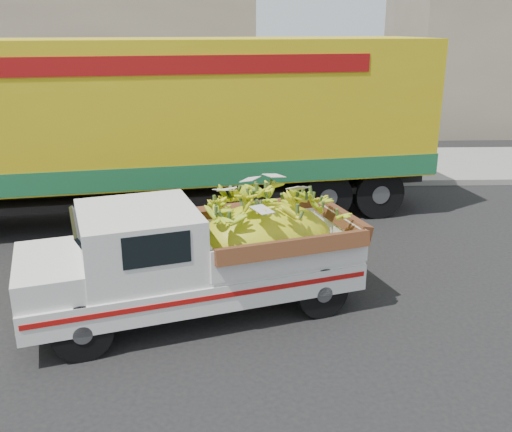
{
  "coord_description": "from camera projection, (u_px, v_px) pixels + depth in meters",
  "views": [
    {
      "loc": [
        0.29,
        -7.66,
        4.06
      ],
      "look_at": [
        0.6,
        0.94,
        1.17
      ],
      "focal_mm": 40.0,
      "sensor_mm": 36.0,
      "label": 1
    }
  ],
  "objects": [
    {
      "name": "building_left",
      "position": [
        16.0,
        68.0,
        21.59
      ],
      "size": [
        18.0,
        6.0,
        5.0
      ],
      "primitive_type": "cube",
      "color": "gray",
      "rests_on": "ground"
    },
    {
      "name": "curb",
      "position": [
        225.0,
        184.0,
        15.05
      ],
      "size": [
        60.0,
        0.25,
        0.15
      ],
      "primitive_type": "cube",
      "color": "gray",
      "rests_on": "ground"
    },
    {
      "name": "ground",
      "position": [
        218.0,
        310.0,
        8.54
      ],
      "size": [
        100.0,
        100.0,
        0.0
      ],
      "primitive_type": "plane",
      "color": "black",
      "rests_on": "ground"
    },
    {
      "name": "semi_trailer",
      "position": [
        157.0,
        121.0,
        12.04
      ],
      "size": [
        12.08,
        4.5,
        3.8
      ],
      "rotation": [
        0.0,
        0.0,
        0.17
      ],
      "color": "black",
      "rests_on": "ground"
    },
    {
      "name": "sidewalk",
      "position": [
        226.0,
        165.0,
        17.04
      ],
      "size": [
        60.0,
        4.0,
        0.14
      ],
      "primitive_type": "cube",
      "color": "gray",
      "rests_on": "ground"
    },
    {
      "name": "pickup_truck",
      "position": [
        217.0,
        252.0,
        8.34
      ],
      "size": [
        5.07,
        3.11,
        1.67
      ],
      "rotation": [
        0.0,
        0.0,
        0.31
      ],
      "color": "black",
      "rests_on": "ground"
    }
  ]
}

